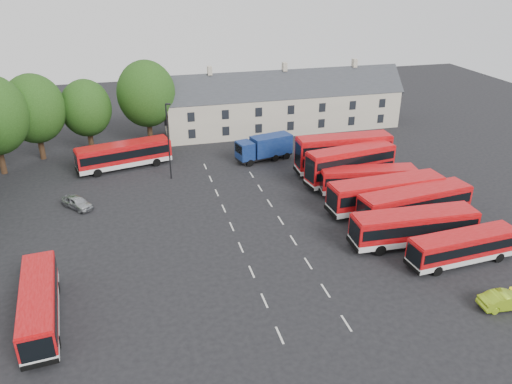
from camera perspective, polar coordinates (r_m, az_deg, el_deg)
ground at (r=47.08m, az=-2.29°, el=-5.11°), size 140.00×140.00×0.00m
lane_markings at (r=49.27m, az=0.05°, el=-3.61°), size 5.15×33.80×0.01m
treeline at (r=62.79m, az=-25.48°, el=6.96°), size 29.92×32.59×12.01m
terrace_houses at (r=75.94m, az=3.18°, el=9.96°), size 35.70×7.13×10.06m
bus_row_a at (r=45.92m, az=22.61°, el=-5.67°), size 9.99×2.99×2.78m
bus_row_b at (r=47.13m, az=17.61°, el=-3.64°), size 11.56×3.10×3.24m
bus_row_c at (r=51.36m, az=17.68°, el=-1.13°), size 12.01×4.10×3.33m
bus_row_d at (r=52.64m, az=14.65°, el=0.00°), size 12.30×3.41×3.44m
bus_row_e at (r=56.16m, az=12.68°, el=1.55°), size 10.85×3.95×3.00m
bus_dd_south at (r=58.01m, az=10.71°, el=3.22°), size 10.82×4.02×4.34m
bus_dd_north at (r=60.91m, az=9.95°, el=4.55°), size 11.49×3.02×4.68m
bus_west at (r=39.13m, az=-23.56°, el=-11.46°), size 3.31×10.36×2.88m
bus_north at (r=63.62m, az=-14.86°, el=4.27°), size 11.66×5.19×3.22m
box_truck at (r=64.14m, az=1.01°, el=5.16°), size 7.59×3.86×3.18m
silver_car at (r=55.20m, az=-19.76°, el=-1.12°), size 3.65×3.95×1.31m
lime_car at (r=42.25m, az=26.61°, el=-10.99°), size 4.06×1.63×1.31m
grit_bin at (r=43.86m, az=27.25°, el=-10.20°), size 0.59×0.59×0.73m
lamppost at (r=58.32m, az=-9.96°, el=5.91°), size 0.63×0.35×9.12m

